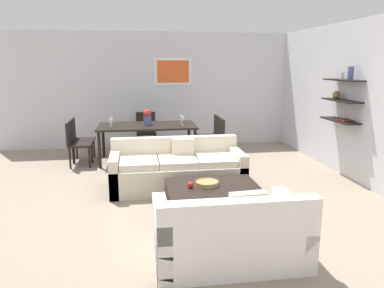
% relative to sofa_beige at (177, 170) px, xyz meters
% --- Properties ---
extents(ground_plane, '(18.00, 18.00, 0.00)m').
position_rel_sofa_beige_xyz_m(ground_plane, '(0.04, -0.34, -0.29)').
color(ground_plane, gray).
extents(back_wall_unit, '(8.40, 0.09, 2.70)m').
position_rel_sofa_beige_xyz_m(back_wall_unit, '(0.34, 3.19, 1.06)').
color(back_wall_unit, silver).
rests_on(back_wall_unit, ground).
extents(right_wall_shelf_unit, '(0.34, 8.20, 2.70)m').
position_rel_sofa_beige_xyz_m(right_wall_shelf_unit, '(3.07, 0.26, 1.06)').
color(right_wall_shelf_unit, silver).
rests_on(right_wall_shelf_unit, ground).
extents(sofa_beige, '(2.10, 0.90, 0.78)m').
position_rel_sofa_beige_xyz_m(sofa_beige, '(0.00, 0.00, 0.00)').
color(sofa_beige, beige).
rests_on(sofa_beige, ground).
extents(loveseat_white, '(1.51, 0.90, 0.78)m').
position_rel_sofa_beige_xyz_m(loveseat_white, '(0.28, -2.32, 0.00)').
color(loveseat_white, white).
rests_on(loveseat_white, ground).
extents(coffee_table, '(1.23, 0.96, 0.38)m').
position_rel_sofa_beige_xyz_m(coffee_table, '(0.36, -1.12, -0.10)').
color(coffee_table, black).
rests_on(coffee_table, ground).
extents(decorative_bowl, '(0.32, 0.32, 0.06)m').
position_rel_sofa_beige_xyz_m(decorative_bowl, '(0.29, -1.06, 0.12)').
color(decorative_bowl, '#99844C').
rests_on(decorative_bowl, coffee_table).
extents(apple_on_coffee_table, '(0.08, 0.08, 0.08)m').
position_rel_sofa_beige_xyz_m(apple_on_coffee_table, '(0.05, -1.13, 0.13)').
color(apple_on_coffee_table, red).
rests_on(apple_on_coffee_table, coffee_table).
extents(dining_table, '(1.98, 1.01, 0.75)m').
position_rel_sofa_beige_xyz_m(dining_table, '(-0.42, 1.80, 0.40)').
color(dining_table, black).
rests_on(dining_table, ground).
extents(dining_chair_right_near, '(0.44, 0.44, 0.88)m').
position_rel_sofa_beige_xyz_m(dining_chair_right_near, '(0.98, 1.57, 0.21)').
color(dining_chair_right_near, black).
rests_on(dining_chair_right_near, ground).
extents(dining_chair_right_far, '(0.44, 0.44, 0.88)m').
position_rel_sofa_beige_xyz_m(dining_chair_right_far, '(0.98, 2.02, 0.21)').
color(dining_chair_right_far, black).
rests_on(dining_chair_right_far, ground).
extents(dining_chair_left_far, '(0.44, 0.44, 0.88)m').
position_rel_sofa_beige_xyz_m(dining_chair_left_far, '(-1.81, 2.02, 0.21)').
color(dining_chair_left_far, black).
rests_on(dining_chair_left_far, ground).
extents(dining_chair_head, '(0.44, 0.44, 0.88)m').
position_rel_sofa_beige_xyz_m(dining_chair_head, '(-0.42, 2.71, 0.21)').
color(dining_chair_head, black).
rests_on(dining_chair_head, ground).
extents(dining_chair_left_near, '(0.44, 0.44, 0.88)m').
position_rel_sofa_beige_xyz_m(dining_chair_left_near, '(-1.81, 1.57, 0.21)').
color(dining_chair_left_near, black).
rests_on(dining_chair_left_near, ground).
extents(wine_glass_left_near, '(0.07, 0.07, 0.15)m').
position_rel_sofa_beige_xyz_m(wine_glass_left_near, '(-1.14, 1.67, 0.57)').
color(wine_glass_left_near, silver).
rests_on(wine_glass_left_near, dining_table).
extents(wine_glass_right_near, '(0.07, 0.07, 0.18)m').
position_rel_sofa_beige_xyz_m(wine_glass_right_near, '(0.30, 1.67, 0.59)').
color(wine_glass_right_near, silver).
rests_on(wine_glass_right_near, dining_table).
extents(wine_glass_head, '(0.07, 0.07, 0.15)m').
position_rel_sofa_beige_xyz_m(wine_glass_head, '(-0.42, 2.24, 0.56)').
color(wine_glass_head, silver).
rests_on(wine_glass_head, dining_table).
extents(wine_glass_left_far, '(0.08, 0.08, 0.15)m').
position_rel_sofa_beige_xyz_m(wine_glass_left_far, '(-1.14, 1.92, 0.57)').
color(wine_glass_left_far, silver).
rests_on(wine_glass_left_far, dining_table).
extents(wine_glass_right_far, '(0.07, 0.07, 0.17)m').
position_rel_sofa_beige_xyz_m(wine_glass_right_far, '(0.30, 1.92, 0.57)').
color(wine_glass_right_far, silver).
rests_on(wine_glass_right_far, dining_table).
extents(centerpiece_vase, '(0.16, 0.16, 0.32)m').
position_rel_sofa_beige_xyz_m(centerpiece_vase, '(-0.41, 1.80, 0.62)').
color(centerpiece_vase, '#4C518C').
rests_on(centerpiece_vase, dining_table).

